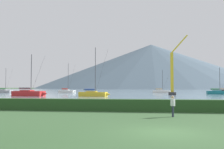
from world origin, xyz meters
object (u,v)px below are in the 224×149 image
at_px(sailboat_slip_1, 161,91).
at_px(person_seated_viewer, 173,104).
at_px(sailboat_slip_8, 218,92).
at_px(sailboat_slip_2, 5,91).
at_px(dock_crane, 173,76).
at_px(sailboat_slip_5, 93,94).
at_px(sailboat_slip_9, 67,91).
at_px(sailboat_slip_4, 29,93).

distance_m(sailboat_slip_1, person_seated_viewer, 76.30).
bearing_deg(sailboat_slip_8, sailboat_slip_2, 175.17).
xyz_separation_m(sailboat_slip_8, dock_crane, (-14.72, -8.00, 4.78)).
bearing_deg(sailboat_slip_5, sailboat_slip_9, 124.95).
bearing_deg(sailboat_slip_4, sailboat_slip_2, 137.63).
xyz_separation_m(person_seated_viewer, dock_crane, (5.65, 53.78, 4.43)).
distance_m(sailboat_slip_2, person_seated_viewer, 89.99).
distance_m(sailboat_slip_5, person_seated_viewer, 42.63).
height_order(sailboat_slip_4, sailboat_slip_8, sailboat_slip_4).
height_order(sailboat_slip_8, person_seated_viewer, sailboat_slip_8).
distance_m(sailboat_slip_4, dock_crane, 39.61).
distance_m(sailboat_slip_8, person_seated_viewer, 65.05).
bearing_deg(sailboat_slip_9, sailboat_slip_2, -166.35).
xyz_separation_m(sailboat_slip_2, dock_crane, (61.61, -16.69, 4.80)).
height_order(sailboat_slip_4, sailboat_slip_5, sailboat_slip_5).
height_order(sailboat_slip_2, sailboat_slip_9, sailboat_slip_9).
relative_size(sailboat_slip_4, sailboat_slip_8, 1.25).
bearing_deg(sailboat_slip_5, person_seated_viewer, -62.92).
xyz_separation_m(sailboat_slip_9, dock_crane, (36.95, -17.41, 4.77)).
relative_size(sailboat_slip_5, person_seated_viewer, 7.25).
relative_size(person_seated_viewer, dock_crane, 0.10).
xyz_separation_m(sailboat_slip_5, person_seated_viewer, (14.70, -40.02, 0.30)).
distance_m(sailboat_slip_2, dock_crane, 64.01).
xyz_separation_m(sailboat_slip_1, sailboat_slip_4, (-34.78, -36.81, 0.17)).
xyz_separation_m(sailboat_slip_4, person_seated_viewer, (30.96, -39.39, 0.21)).
xyz_separation_m(sailboat_slip_2, person_seated_viewer, (55.96, -70.47, 0.37)).
distance_m(sailboat_slip_2, sailboat_slip_4, 39.89).
bearing_deg(sailboat_slip_4, sailboat_slip_1, 55.44).
xyz_separation_m(sailboat_slip_1, sailboat_slip_2, (-59.78, -5.73, 0.01)).
bearing_deg(person_seated_viewer, sailboat_slip_4, 126.20).
bearing_deg(dock_crane, sailboat_slip_5, -145.92).
bearing_deg(sailboat_slip_4, sailboat_slip_5, 11.02).
relative_size(sailboat_slip_1, sailboat_slip_2, 0.91).
relative_size(sailboat_slip_9, person_seated_viewer, 6.76).
height_order(sailboat_slip_1, person_seated_viewer, sailboat_slip_1).
height_order(sailboat_slip_5, sailboat_slip_9, sailboat_slip_5).
distance_m(sailboat_slip_4, sailboat_slip_8, 55.99).
distance_m(person_seated_viewer, dock_crane, 54.26).
xyz_separation_m(sailboat_slip_2, sailboat_slip_5, (41.26, -30.45, 0.07)).
relative_size(sailboat_slip_9, dock_crane, 0.64).
bearing_deg(sailboat_slip_9, person_seated_viewer, -54.29).
bearing_deg(person_seated_viewer, sailboat_slip_8, 69.79).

